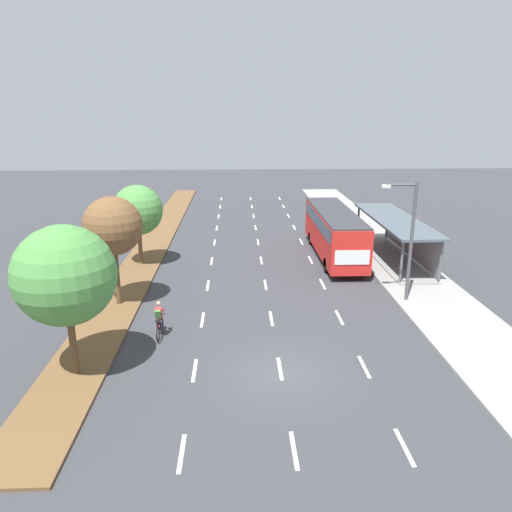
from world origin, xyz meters
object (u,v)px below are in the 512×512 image
Objects in this scene: median_tree_third at (138,210)px; median_tree_second at (113,226)px; bus at (334,229)px; cyclist at (159,321)px; bus_shelter at (398,234)px; streetlight at (409,234)px; median_tree_nearest at (65,276)px.

median_tree_second is at bearing -88.92° from median_tree_third.
cyclist is (-10.62, -12.44, -1.28)m from bus.
streetlight reaches higher than bus_shelter.
bus is 9.19m from streetlight.
median_tree_second is (-2.77, 3.87, 3.61)m from cyclist.
streetlight reaches higher than cyclist.
median_tree_second is 7.20m from median_tree_third.
median_tree_third reaches higher than cyclist.
median_tree_nearest is at bearing -155.88° from streetlight.
median_tree_third reaches higher than bus_shelter.
median_tree_third is (-2.91, 11.05, 3.02)m from cyclist.
streetlight is (-2.11, -7.77, 2.02)m from bus_shelter.
bus_shelter is 1.77× the size of streetlight.
median_tree_third is (-17.81, -0.42, 1.94)m from bus_shelter.
median_tree_second is at bearing 125.60° from cyclist.
median_tree_second is (-13.39, -8.56, 2.34)m from bus.
median_tree_third is at bearing 154.90° from streetlight.
cyclist is at bearing 49.24° from median_tree_nearest.
cyclist is (-14.90, -11.47, -1.08)m from bus_shelter.
median_tree_second is at bearing 89.40° from median_tree_nearest.
streetlight is at bearing 24.12° from median_tree_nearest.
bus is at bearing 49.51° from cyclist.
bus is at bearing 167.24° from bus_shelter.
median_tree_second reaches higher than bus_shelter.
streetlight is (2.17, -8.74, 1.82)m from bus.
median_tree_nearest reaches higher than bus.
median_tree_nearest reaches higher than median_tree_second.
bus is 1.74× the size of streetlight.
streetlight is (15.64, 7.00, -0.31)m from median_tree_nearest.
bus_shelter is 18.83m from cyclist.
median_tree_third is (-13.53, -1.39, 1.74)m from bus.
median_tree_second is 15.57m from streetlight.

